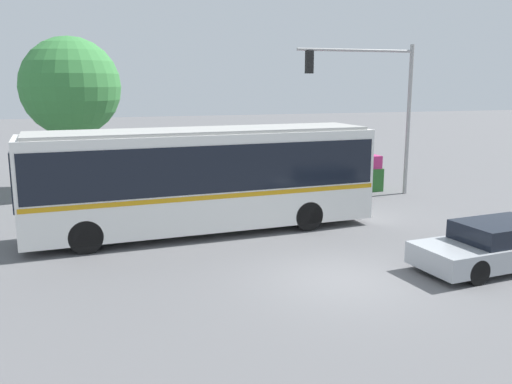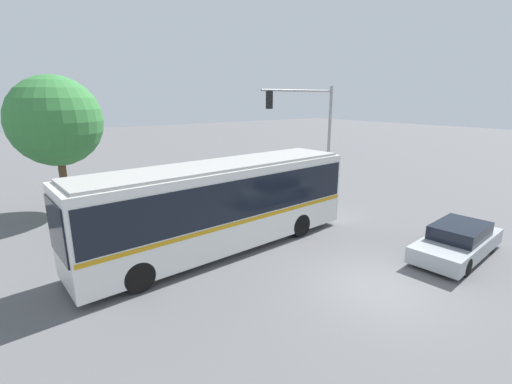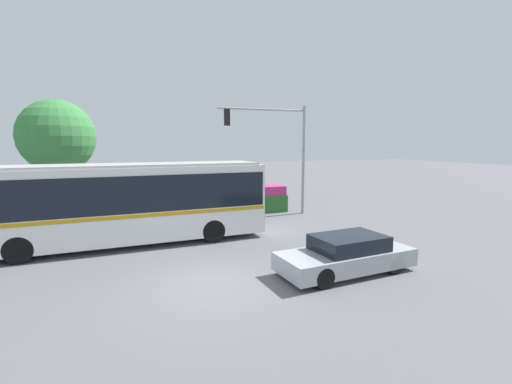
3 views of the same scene
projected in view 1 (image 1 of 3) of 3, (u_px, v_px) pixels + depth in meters
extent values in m
plane|color=#5B5B5E|center=(339.00, 279.00, 13.89)|extent=(140.00, 140.00, 0.00)
cube|color=silver|center=(203.00, 179.00, 18.04)|extent=(11.50, 3.09, 3.07)
cube|color=black|center=(203.00, 164.00, 17.94)|extent=(11.27, 3.11, 1.48)
cube|color=#C68C14|center=(204.00, 190.00, 18.11)|extent=(11.39, 3.11, 0.14)
cube|color=black|center=(14.00, 178.00, 15.98)|extent=(0.17, 2.11, 1.72)
cube|color=#9D9D99|center=(203.00, 131.00, 17.73)|extent=(11.03, 2.86, 0.10)
cylinder|color=black|center=(86.00, 237.00, 15.94)|extent=(1.01, 0.35, 1.00)
cylinder|color=black|center=(81.00, 219.00, 17.95)|extent=(1.01, 0.35, 1.00)
cylinder|color=black|center=(308.00, 216.00, 18.43)|extent=(1.01, 0.35, 1.00)
cylinder|color=black|center=(282.00, 203.00, 20.44)|extent=(1.01, 0.35, 1.00)
cube|color=#9EA3A8|center=(496.00, 251.00, 14.71)|extent=(4.77, 2.22, 0.58)
cube|color=black|center=(501.00, 231.00, 14.65)|extent=(2.45, 1.79, 0.50)
cylinder|color=black|center=(477.00, 272.00, 13.48)|extent=(0.67, 0.28, 0.65)
cylinder|color=black|center=(433.00, 254.00, 14.90)|extent=(0.67, 0.28, 0.65)
cylinder|color=black|center=(510.00, 242.00, 15.98)|extent=(0.67, 0.28, 0.65)
cylinder|color=gray|center=(408.00, 121.00, 24.08)|extent=(0.18, 0.18, 6.50)
cylinder|color=gray|center=(357.00, 50.00, 22.70)|extent=(5.31, 0.12, 0.12)
cube|color=black|center=(309.00, 62.00, 22.17)|extent=(0.30, 0.22, 0.90)
cylinder|color=red|center=(308.00, 55.00, 22.22)|extent=(0.18, 0.02, 0.18)
cylinder|color=yellow|center=(308.00, 62.00, 22.28)|extent=(0.18, 0.02, 0.18)
cylinder|color=green|center=(308.00, 70.00, 22.34)|extent=(0.18, 0.02, 0.18)
cube|color=#286028|center=(295.00, 182.00, 24.45)|extent=(8.18, 1.44, 1.05)
cube|color=#B22D6B|center=(295.00, 164.00, 24.29)|extent=(8.02, 1.37, 0.58)
cylinder|color=brown|center=(75.00, 157.00, 25.18)|extent=(0.37, 0.37, 3.11)
sphere|color=#387F3D|center=(70.00, 87.00, 24.56)|extent=(4.44, 4.44, 4.44)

